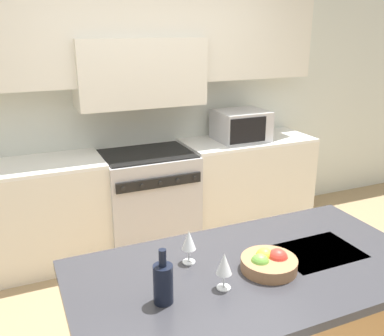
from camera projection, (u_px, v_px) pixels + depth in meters
back_cabinetry at (136, 77)px, 3.98m from camera, size 10.00×0.46×2.70m
back_counter at (148, 198)px, 4.12m from camera, size 3.53×0.62×0.95m
range_stove at (148, 199)px, 4.11m from camera, size 0.84×0.70×0.93m
microwave at (241, 125)px, 4.31m from camera, size 0.50×0.44×0.30m
wine_bottle at (163, 282)px, 1.85m from camera, size 0.09×0.09×0.26m
wine_glass_near at (224, 265)px, 1.93m from camera, size 0.07×0.07×0.18m
wine_glass_far at (189, 241)px, 2.15m from camera, size 0.07×0.07×0.18m
fruit_bowl at (269, 262)px, 2.12m from camera, size 0.28×0.28×0.11m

